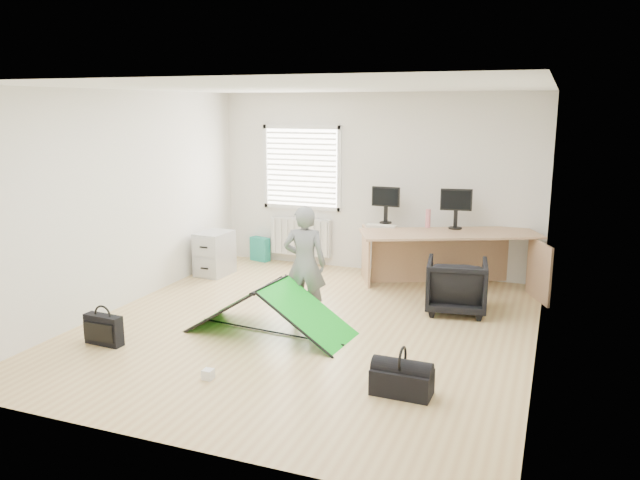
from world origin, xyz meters
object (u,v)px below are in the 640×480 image
(desk, at_px, (448,261))
(duffel_bag, at_px, (402,382))
(monitor_right, at_px, (456,214))
(monitor_left, at_px, (386,210))
(person, at_px, (305,264))
(filing_cabinet, at_px, (214,253))
(storage_crate, at_px, (454,279))
(office_chair, at_px, (456,286))
(kite, at_px, (270,309))
(thermos, at_px, (428,218))
(laptop_bag, at_px, (104,330))

(desk, distance_m, duffel_bag, 3.37)
(monitor_right, bearing_deg, monitor_left, 167.49)
(person, bearing_deg, monitor_right, -135.64)
(monitor_right, bearing_deg, filing_cabinet, -177.28)
(filing_cabinet, bearing_deg, storage_crate, 12.42)
(office_chair, distance_m, person, 1.92)
(monitor_left, xyz_separation_m, kite, (-0.58, -2.73, -0.73))
(monitor_right, height_order, storage_crate, monitor_right)
(thermos, xyz_separation_m, person, (-1.02, -2.10, -0.25))
(desk, relative_size, office_chair, 3.25)
(monitor_left, height_order, monitor_right, monitor_right)
(person, bearing_deg, desk, -138.81)
(filing_cabinet, height_order, monitor_left, monitor_left)
(thermos, distance_m, office_chair, 1.42)
(person, distance_m, kite, 0.70)
(filing_cabinet, xyz_separation_m, person, (2.05, -1.40, 0.37))
(filing_cabinet, distance_m, laptop_bag, 2.92)
(laptop_bag, bearing_deg, duffel_bag, 3.31)
(office_chair, relative_size, duffel_bag, 1.38)
(filing_cabinet, height_order, monitor_right, monitor_right)
(monitor_right, height_order, person, person)
(desk, xyz_separation_m, filing_cabinet, (-3.42, -0.45, -0.08))
(desk, xyz_separation_m, laptop_bag, (-3.08, -3.35, -0.24))
(duffel_bag, bearing_deg, monitor_left, 108.79)
(monitor_left, bearing_deg, storage_crate, -10.71)
(desk, distance_m, monitor_left, 1.21)
(filing_cabinet, xyz_separation_m, monitor_right, (3.45, 0.73, 0.70))
(desk, bearing_deg, filing_cabinet, 163.14)
(laptop_bag, height_order, duffel_bag, laptop_bag)
(duffel_bag, bearing_deg, monitor_right, 93.52)
(desk, bearing_deg, monitor_right, 59.36)
(office_chair, distance_m, laptop_bag, 4.15)
(filing_cabinet, distance_m, duffel_bag, 4.63)
(desk, relative_size, storage_crate, 5.06)
(office_chair, bearing_deg, kite, 30.97)
(monitor_right, xyz_separation_m, office_chair, (0.23, -1.17, -0.69))
(office_chair, height_order, laptop_bag, office_chair)
(person, distance_m, storage_crate, 2.49)
(desk, height_order, storage_crate, desk)
(monitor_left, xyz_separation_m, thermos, (0.64, -0.10, -0.07))
(thermos, xyz_separation_m, duffel_bag, (0.52, -3.59, -0.83))
(person, bearing_deg, kite, 56.81)
(office_chair, xyz_separation_m, person, (-1.63, -0.96, 0.36))
(thermos, xyz_separation_m, laptop_bag, (-2.74, -3.58, -0.78))
(office_chair, distance_m, storage_crate, 1.03)
(duffel_bag, bearing_deg, storage_crate, 92.91)
(duffel_bag, bearing_deg, person, 137.16)
(monitor_left, xyz_separation_m, office_chair, (1.25, -1.23, -0.68))
(desk, xyz_separation_m, person, (-1.37, -1.86, 0.28))
(person, bearing_deg, thermos, -128.35)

